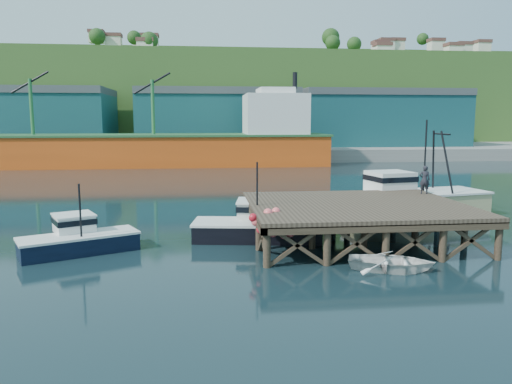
{
  "coord_description": "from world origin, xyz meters",
  "views": [
    {
      "loc": [
        -3.18,
        -26.92,
        6.81
      ],
      "look_at": [
        0.04,
        2.0,
        2.56
      ],
      "focal_mm": 35.0,
      "sensor_mm": 36.0,
      "label": 1
    }
  ],
  "objects": [
    {
      "name": "trawler",
      "position": [
        11.81,
        6.5,
        1.4
      ],
      "size": [
        10.62,
        5.49,
        6.78
      ],
      "rotation": [
        0.0,
        0.0,
        0.19
      ],
      "color": "tan",
      "rests_on": "ground"
    },
    {
      "name": "ground",
      "position": [
        0.0,
        0.0,
        0.0
      ],
      "size": [
        300.0,
        300.0,
        0.0
      ],
      "primitive_type": "plane",
      "color": "black",
      "rests_on": "ground"
    },
    {
      "name": "dinghy",
      "position": [
        5.36,
        -5.8,
        0.4
      ],
      "size": [
        4.54,
        3.86,
        0.8
      ],
      "primitive_type": "imported",
      "rotation": [
        0.0,
        0.0,
        1.24
      ],
      "color": "white",
      "rests_on": "ground"
    },
    {
      "name": "boat_black",
      "position": [
        0.04,
        0.99,
        0.83
      ],
      "size": [
        7.62,
        6.34,
        4.52
      ],
      "rotation": [
        0.0,
        0.0,
        -0.15
      ],
      "color": "black",
      "rests_on": "ground"
    },
    {
      "name": "warehouse_left",
      "position": [
        -35.0,
        65.0,
        6.5
      ],
      "size": [
        32.0,
        16.0,
        9.0
      ],
      "primitive_type": "cube",
      "color": "#174E4F",
      "rests_on": "far_quay"
    },
    {
      "name": "wharf",
      "position": [
        5.5,
        -0.19,
        1.94
      ],
      "size": [
        12.0,
        10.0,
        2.62
      ],
      "color": "brown",
      "rests_on": "ground"
    },
    {
      "name": "hillside",
      "position": [
        0.0,
        100.0,
        11.0
      ],
      "size": [
        220.0,
        50.0,
        22.0
      ],
      "primitive_type": "cube",
      "color": "#2D511E",
      "rests_on": "ground"
    },
    {
      "name": "warehouse_right",
      "position": [
        30.0,
        65.0,
        6.5
      ],
      "size": [
        30.0,
        16.0,
        9.0
      ],
      "primitive_type": "cube",
      "color": "#174E4F",
      "rests_on": "far_quay"
    },
    {
      "name": "far_quay",
      "position": [
        0.0,
        70.0,
        1.0
      ],
      "size": [
        160.0,
        40.0,
        2.0
      ],
      "primitive_type": "cube",
      "color": "gray",
      "rests_on": "ground"
    },
    {
      "name": "boat_navy",
      "position": [
        -9.57,
        -0.88,
        0.74
      ],
      "size": [
        6.2,
        4.47,
        3.66
      ],
      "rotation": [
        0.0,
        0.0,
        0.45
      ],
      "color": "black",
      "rests_on": "ground"
    },
    {
      "name": "warehouse_mid",
      "position": [
        0.0,
        65.0,
        6.5
      ],
      "size": [
        28.0,
        16.0,
        9.0
      ],
      "primitive_type": "cube",
      "color": "#174E4F",
      "rests_on": "far_quay"
    },
    {
      "name": "dockworker",
      "position": [
        10.9,
        3.04,
        3.02
      ],
      "size": [
        0.76,
        0.63,
        1.8
      ],
      "primitive_type": "imported",
      "rotation": [
        0.0,
        0.0,
        2.8
      ],
      "color": "black",
      "rests_on": "wharf"
    },
    {
      "name": "cargo_ship",
      "position": [
        -8.46,
        48.0,
        3.31
      ],
      "size": [
        55.5,
        10.0,
        13.75
      ],
      "color": "#E65115",
      "rests_on": "ground"
    }
  ]
}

